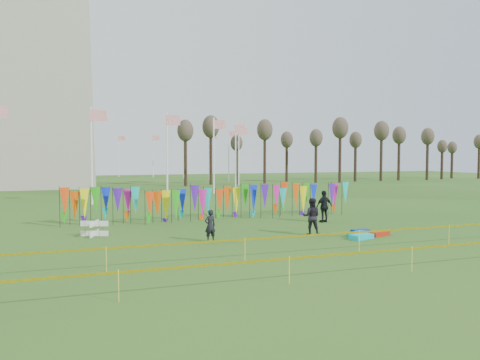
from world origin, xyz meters
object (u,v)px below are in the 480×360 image
object	(u,v)px
kite_bag_turquoise	(361,237)
kite_bag_red	(378,233)
box_kite	(94,228)
person_right	(324,206)
kite_bag_blue	(361,231)
kite_bag_teal	(359,234)
person_mid	(311,216)
person_left	(210,226)

from	to	relation	value
kite_bag_turquoise	kite_bag_red	size ratio (longest dim) A/B	0.98
box_kite	kite_bag_red	bearing A→B (deg)	-18.76
person_right	kite_bag_blue	size ratio (longest dim) A/B	2.05
kite_bag_teal	kite_bag_blue	bearing A→B (deg)	50.98
box_kite	kite_bag_blue	distance (m)	13.56
kite_bag_blue	person_mid	bearing A→B (deg)	170.50
box_kite	kite_bag_red	size ratio (longest dim) A/B	0.65
kite_bag_turquoise	kite_bag_teal	size ratio (longest dim) A/B	0.99
box_kite	kite_bag_red	xyz separation A→B (m)	(13.49, -4.58, -0.28)
kite_bag_teal	person_right	bearing A→B (deg)	79.78
box_kite	person_left	xyz separation A→B (m)	(5.03, -3.35, 0.36)
kite_bag_turquoise	kite_bag_red	world-z (taller)	kite_bag_turquoise
person_mid	person_right	size ratio (longest dim) A/B	0.98
kite_bag_red	person_right	bearing A→B (deg)	92.23
kite_bag_blue	kite_bag_teal	size ratio (longest dim) A/B	0.77
person_left	person_right	world-z (taller)	person_right
person_mid	person_right	distance (m)	4.72
box_kite	kite_bag_blue	bearing A→B (deg)	-15.83
box_kite	kite_bag_teal	size ratio (longest dim) A/B	0.65
box_kite	person_right	size ratio (longest dim) A/B	0.41
box_kite	person_right	world-z (taller)	person_right
box_kite	kite_bag_blue	world-z (taller)	box_kite
person_mid	kite_bag_red	world-z (taller)	person_mid
person_mid	kite_bag_blue	distance (m)	2.80
kite_bag_turquoise	kite_bag_red	xyz separation A→B (m)	(1.40, 0.57, -0.01)
person_left	person_mid	bearing A→B (deg)	171.53
kite_bag_red	person_left	bearing A→B (deg)	171.70
person_left	kite_bag_turquoise	world-z (taller)	person_left
person_left	kite_bag_teal	xyz separation A→B (m)	(7.36, -1.15, -0.64)
person_left	kite_bag_turquoise	bearing A→B (deg)	156.24
box_kite	person_mid	xyz separation A→B (m)	(10.41, -3.26, 0.54)
person_left	person_right	distance (m)	9.10
person_mid	kite_bag_teal	bearing A→B (deg)	176.64
box_kite	person_left	bearing A→B (deg)	-33.63
kite_bag_red	kite_bag_blue	bearing A→B (deg)	116.86
person_left	kite_bag_teal	world-z (taller)	person_left
person_right	kite_bag_teal	xyz separation A→B (m)	(-0.90, -4.98, -0.85)
kite_bag_teal	person_mid	bearing A→B (deg)	148.06
kite_bag_turquoise	kite_bag_blue	xyz separation A→B (m)	(0.95, 1.45, -0.02)
person_right	kite_bag_turquoise	world-z (taller)	person_right
box_kite	kite_bag_red	world-z (taller)	box_kite
kite_bag_turquoise	kite_bag_blue	size ratio (longest dim) A/B	1.28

